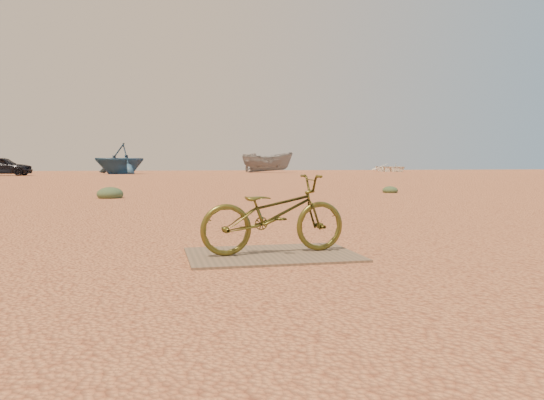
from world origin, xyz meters
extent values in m
plane|color=tan|center=(0.00, 0.00, 0.00)|extent=(120.00, 120.00, 0.00)
cube|color=brown|center=(-0.08, -0.17, 0.01)|extent=(1.64, 1.10, 0.02)
imported|color=#524E1C|center=(-0.05, -0.14, 0.41)|extent=(1.51, 0.67, 0.77)
imported|color=black|center=(-11.80, 36.18, 0.68)|extent=(4.12, 1.87, 1.37)
imported|color=#2C537A|center=(-3.87, 40.36, 1.28)|extent=(6.43, 6.36, 2.56)
imported|color=gray|center=(9.56, 44.83, 0.97)|extent=(5.08, 2.04, 1.95)
imported|color=white|center=(23.25, 46.46, 0.44)|extent=(3.91, 4.81, 0.88)
ellipsoid|color=#4C6845|center=(-2.30, 9.08, 0.00)|extent=(0.67, 0.67, 0.37)
ellipsoid|color=#4C6845|center=(5.83, 9.75, 0.00)|extent=(0.47, 0.47, 0.26)
camera|label=1|loc=(-1.20, -5.17, 0.90)|focal=35.00mm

